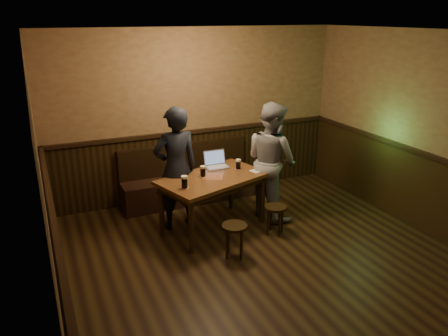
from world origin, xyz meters
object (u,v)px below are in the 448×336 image
at_px(stool_left, 235,231).
at_px(person_suit, 176,169).
at_px(person_grey, 271,161).
at_px(laptop, 216,163).
at_px(pub_table, 213,184).
at_px(bench, 188,183).
at_px(pint_left, 184,182).
at_px(pint_mid, 203,171).
at_px(stool_right, 275,212).
at_px(pint_right, 238,164).

xyz_separation_m(stool_left, person_suit, (-0.40, 1.12, 0.54)).
relative_size(person_suit, person_grey, 1.01).
distance_m(laptop, person_suit, 0.67).
height_order(pub_table, person_suit, person_suit).
bearing_deg(bench, stool_left, -91.63).
relative_size(bench, pint_left, 12.69).
distance_m(bench, pint_left, 1.56).
bearing_deg(bench, person_grey, -46.59).
bearing_deg(person_suit, pint_mid, 142.69).
bearing_deg(bench, pub_table, -90.00).
bearing_deg(person_grey, stool_right, 146.21).
distance_m(pub_table, pint_left, 0.60).
relative_size(bench, pint_right, 14.11).
bearing_deg(stool_right, pint_left, 168.03).
distance_m(pint_mid, laptop, 0.46).
relative_size(pub_table, person_suit, 0.94).
xyz_separation_m(pub_table, pint_mid, (-0.13, 0.06, 0.19)).
bearing_deg(bench, stool_right, -65.43).
xyz_separation_m(stool_left, person_grey, (1.04, 0.91, 0.54)).
distance_m(person_suit, person_grey, 1.45).
xyz_separation_m(pint_right, person_suit, (-0.91, 0.15, 0.02)).
height_order(pint_mid, pint_right, pint_mid).
bearing_deg(pint_right, stool_right, -66.74).
distance_m(laptop, person_grey, 0.84).
xyz_separation_m(stool_left, pint_left, (-0.45, 0.59, 0.54)).
distance_m(stool_left, person_suit, 1.31).
bearing_deg(person_grey, pint_left, 90.93).
relative_size(stool_left, pint_left, 2.57).
xyz_separation_m(pub_table, person_grey, (0.98, 0.07, 0.19)).
bearing_deg(pint_left, pint_right, 21.48).
bearing_deg(pint_mid, laptop, 43.41).
xyz_separation_m(stool_left, laptop, (0.26, 1.21, 0.51)).
bearing_deg(laptop, stool_left, -100.71).
bearing_deg(pint_right, person_suit, 170.94).
distance_m(pint_left, person_suit, 0.53).
bearing_deg(pint_mid, pint_left, -141.31).
height_order(bench, pint_mid, pint_mid).
xyz_separation_m(stool_right, person_grey, (0.24, 0.58, 0.56)).
relative_size(pint_right, laptop, 0.45).
xyz_separation_m(bench, pint_right, (0.46, -0.97, 0.57)).
bearing_deg(pint_mid, person_suit, 145.59).
height_order(stool_left, person_grey, person_grey).
bearing_deg(person_suit, person_grey, 168.60).
relative_size(bench, pint_mid, 13.71).
bearing_deg(person_suit, laptop, -174.83).
bearing_deg(pint_right, laptop, 136.90).
relative_size(pub_table, pint_right, 10.90).
distance_m(bench, pint_mid, 1.20).
bearing_deg(pint_mid, pint_right, 7.41).
xyz_separation_m(pint_left, laptop, (0.72, 0.62, -0.02)).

